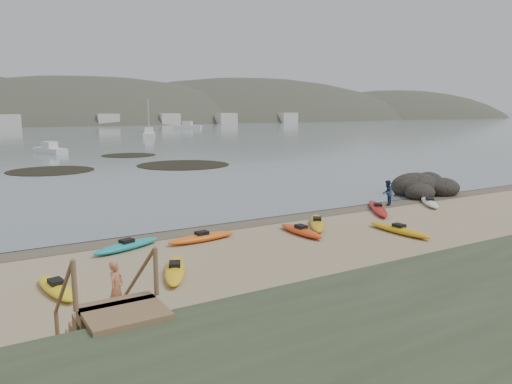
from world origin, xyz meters
TOP-DOWN VIEW (x-y plane):
  - ground at (0.00, 0.00)m, footprint 600.00×600.00m
  - wet_sand at (0.00, -0.30)m, footprint 60.00×60.00m
  - stairs at (-11.00, -11.62)m, footprint 1.50×2.70m
  - kayaks at (-0.00, -3.58)m, footprint 24.14×8.27m
  - person_west at (-9.84, -8.41)m, footprint 0.67×0.66m
  - person_east at (8.90, -0.80)m, footprint 0.96×0.92m
  - rock_cluster at (14.10, 0.81)m, footprint 5.33×3.93m
  - kelp_mats at (2.45, 29.42)m, footprint 21.44×21.56m
  - moored_boats at (3.07, 83.14)m, footprint 88.93×75.72m
  - far_hills at (39.38, 193.97)m, footprint 550.00×135.00m
  - far_town at (6.00, 145.00)m, footprint 199.00×5.00m

SIDE VIEW (x-z plane):
  - far_hills at x=39.38m, z-range -55.93..24.07m
  - ground at x=0.00m, z-range 0.00..0.00m
  - wet_sand at x=0.00m, z-range 0.00..0.00m
  - kelp_mats at x=2.45m, z-range 0.01..0.05m
  - kayaks at x=0.00m, z-range 0.00..0.34m
  - rock_cluster at x=14.10m, z-range -0.67..1.16m
  - moored_boats at x=3.07m, z-range -0.04..1.12m
  - person_west at x=-9.84m, z-range 0.00..1.55m
  - person_east at x=8.90m, z-range 0.00..1.57m
  - stairs at x=-11.00m, z-range 0.00..2.10m
  - far_town at x=6.00m, z-range 0.00..4.00m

